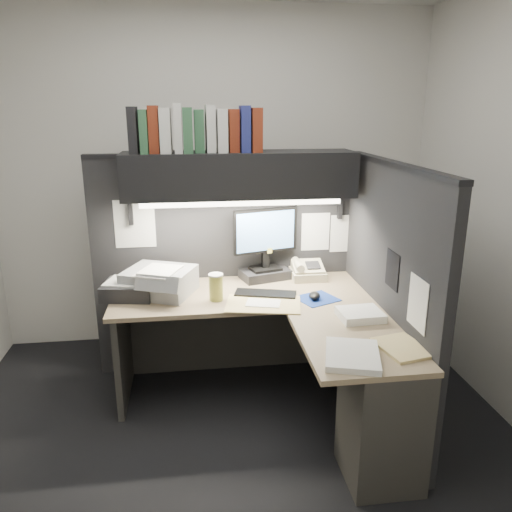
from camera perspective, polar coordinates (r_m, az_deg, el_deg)
The scene contains 22 objects.
floor at distance 3.24m, azimuth -2.52°, elevation -20.01°, with size 3.50×3.50×0.00m, color black.
wall_back at distance 4.14m, azimuth -4.70°, elevation 8.50°, with size 3.50×0.04×2.70m, color silver.
wall_front at distance 1.25m, azimuth 3.15°, elevation -11.07°, with size 3.50×0.04×2.70m, color silver.
partition_back at distance 3.71m, azimuth -3.54°, elevation -1.18°, with size 1.90×0.06×1.60m, color black.
partition_right at distance 3.22m, azimuth 14.66°, elevation -4.50°, with size 0.06×1.50×1.60m, color black.
desk at distance 3.05m, azimuth 5.55°, elevation -12.63°, with size 1.70×1.53×0.73m.
overhead_shelf at distance 3.38m, azimuth -1.90°, elevation 9.30°, with size 1.55×0.34×0.30m, color black.
task_light_tube at distance 3.27m, azimuth -1.62°, elevation 6.03°, with size 0.04×0.04×1.32m, color white.
monitor at distance 3.59m, azimuth 1.08°, elevation 0.53°, with size 0.47×0.30×0.52m.
keyboard at distance 3.33m, azimuth 1.09°, elevation -4.35°, with size 0.41×0.14×0.02m, color black.
mousepad at distance 3.29m, azimuth 6.98°, elevation -4.87°, with size 0.24×0.22×0.00m, color navy.
mouse at distance 3.28m, azimuth 6.70°, elevation -4.51°, with size 0.07×0.11×0.04m, color black.
telephone at distance 3.67m, azimuth 5.89°, elevation -1.74°, with size 0.24×0.25×0.10m, color beige.
coffee_cup at distance 3.23m, azimuth -4.59°, elevation -3.65°, with size 0.09×0.09×0.17m, color #D2C654.
printer at distance 3.40m, azimuth -10.95°, elevation -2.87°, with size 0.42×0.36×0.17m, color gray.
notebook_stack at distance 3.40m, azimuth -14.27°, elevation -3.73°, with size 0.33×0.27×0.10m, color black.
open_folder at distance 3.18m, azimuth 0.84°, elevation -5.51°, with size 0.47×0.31×0.01m, color tan.
paper_stack_a at distance 3.04m, azimuth 11.82°, elevation -6.57°, with size 0.25×0.21×0.05m, color white.
paper_stack_b at distance 2.58m, azimuth 10.95°, elevation -11.10°, with size 0.26×0.33×0.03m, color white.
manila_stack at distance 2.73m, azimuth 16.38°, elevation -10.01°, with size 0.22×0.28×0.02m, color tan.
binder_row at distance 3.34m, azimuth -6.87°, elevation 14.11°, with size 0.85×0.26×0.31m.
pinned_papers at distance 3.33m, azimuth 3.59°, elevation 1.33°, with size 1.76×1.31×0.51m.
Camera 1 is at (-0.22, -2.59, 1.93)m, focal length 35.00 mm.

